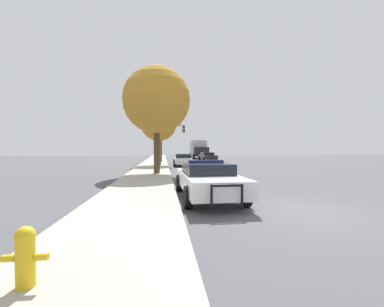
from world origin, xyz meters
The scene contains 10 objects.
ground_plane centered at (0.00, 0.00, 0.00)m, with size 110.00×110.00×0.00m, color #4F4F54.
sidewalk_left centered at (-5.10, 0.00, 0.07)m, with size 3.00×110.00×0.13m.
police_car centered at (-2.46, 2.37, 0.73)m, with size 2.17×5.40×1.40m.
fire_hydrant centered at (-5.83, -3.75, 0.54)m, with size 0.55×0.24×0.77m.
traffic_light centered at (-3.07, 25.82, 3.48)m, with size 3.09×0.35×4.77m.
car_background_oncoming centered at (1.89, 27.25, 0.70)m, with size 2.09×4.72×1.27m.
car_background_midblock centered at (-2.10, 19.35, 0.68)m, with size 1.95×4.48×1.26m.
box_truck centered at (2.17, 38.11, 1.68)m, with size 2.72×7.17×3.18m.
tree_sidewalk_mid centered at (-4.54, 19.25, 4.38)m, with size 3.70×3.70×6.14m.
tree_sidewalk_near centered at (-4.54, 10.77, 5.16)m, with size 4.64×4.64×7.37m.
Camera 1 is at (-4.11, -7.14, 1.87)m, focal length 24.00 mm.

